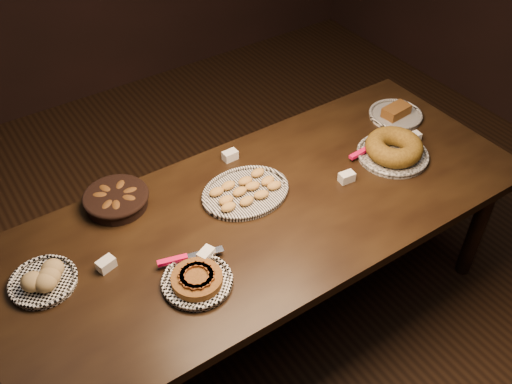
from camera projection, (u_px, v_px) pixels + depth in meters
ground at (265, 312)px, 2.98m from camera, size 5.00×5.00×0.00m
buffet_table at (267, 220)px, 2.53m from camera, size 2.40×1.00×0.75m
apple_tart_plate at (197, 280)px, 2.16m from camera, size 0.31×0.30×0.05m
madeleine_platter at (245, 191)px, 2.54m from camera, size 0.40×0.33×0.05m
bundt_cake_plate at (393, 149)px, 2.72m from camera, size 0.37×0.34×0.11m
croissant_basket at (116, 199)px, 2.47m from camera, size 0.32×0.32×0.07m
bread_roll_plate at (44, 279)px, 2.15m from camera, size 0.26×0.26×0.08m
loaf_plate at (396, 114)px, 2.99m from camera, size 0.28×0.28×0.06m
tent_cards at (269, 193)px, 2.52m from camera, size 1.67×0.54×0.04m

